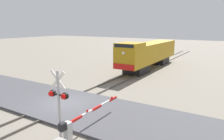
{
  "coord_description": "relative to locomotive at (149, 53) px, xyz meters",
  "views": [
    {
      "loc": [
        11.3,
        -11.5,
        6.05
      ],
      "look_at": [
        1.13,
        5.15,
        1.95
      ],
      "focal_mm": 34.62,
      "sensor_mm": 36.0,
      "label": 1
    }
  ],
  "objects": [
    {
      "name": "ground_plane",
      "position": [
        0.0,
        -16.96,
        -2.12
      ],
      "size": [
        160.0,
        160.0,
        0.0
      ],
      "primitive_type": "plane",
      "color": "gray"
    },
    {
      "name": "rail_track_left",
      "position": [
        -0.72,
        -16.96,
        -2.04
      ],
      "size": [
        0.08,
        80.0,
        0.15
      ],
      "primitive_type": "cube",
      "color": "#59544C",
      "rests_on": "ground_plane"
    },
    {
      "name": "rail_track_right",
      "position": [
        0.72,
        -16.96,
        -2.04
      ],
      "size": [
        0.08,
        80.0,
        0.15
      ],
      "primitive_type": "cube",
      "color": "#59544C",
      "rests_on": "ground_plane"
    },
    {
      "name": "road_surface",
      "position": [
        0.0,
        -16.96,
        -2.03
      ],
      "size": [
        36.0,
        6.04,
        0.17
      ],
      "primitive_type": "cube",
      "color": "#47474C",
      "rests_on": "ground_plane"
    },
    {
      "name": "locomotive",
      "position": [
        0.0,
        0.0,
        0.0
      ],
      "size": [
        2.78,
        15.54,
        4.0
      ],
      "color": "black",
      "rests_on": "ground_plane"
    },
    {
      "name": "crossing_signal",
      "position": [
        3.77,
        -21.19,
        0.3
      ],
      "size": [
        1.18,
        0.33,
        3.91
      ],
      "color": "#ADADB2",
      "rests_on": "ground_plane"
    },
    {
      "name": "crossing_gate",
      "position": [
        3.91,
        -20.11,
        -1.37
      ],
      "size": [
        0.36,
        5.55,
        1.21
      ],
      "color": "silver",
      "rests_on": "ground_plane"
    }
  ]
}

